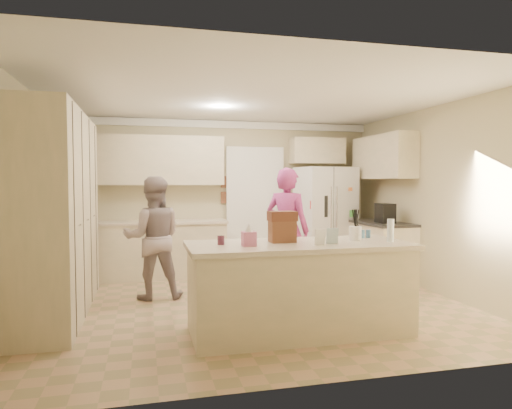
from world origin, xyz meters
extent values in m
cube|color=tan|center=(0.00, 0.00, -0.01)|extent=(5.20, 4.60, 0.02)
cube|color=white|center=(0.00, 0.00, 2.61)|extent=(5.20, 4.60, 0.02)
cube|color=#C2B88F|center=(0.00, 2.31, 1.30)|extent=(5.20, 0.02, 2.60)
cube|color=#C2B88F|center=(0.00, -2.31, 1.30)|extent=(5.20, 0.02, 2.60)
cube|color=#C2B88F|center=(-2.61, 0.00, 1.30)|extent=(0.02, 4.60, 2.60)
cube|color=#C2B88F|center=(2.61, 0.00, 1.30)|extent=(0.02, 4.60, 2.60)
cube|color=white|center=(0.00, 2.26, 2.53)|extent=(5.20, 0.08, 0.12)
cube|color=#C1B896|center=(-2.30, 0.20, 1.18)|extent=(0.60, 2.60, 2.35)
cube|color=#C1B896|center=(-1.15, 2.00, 0.44)|extent=(2.20, 0.60, 0.88)
cube|color=beige|center=(-1.15, 1.99, 0.90)|extent=(2.24, 0.63, 0.04)
cube|color=#C1B896|center=(-1.15, 2.12, 1.90)|extent=(2.20, 0.35, 0.80)
cube|color=black|center=(0.55, 2.28, 1.05)|extent=(0.90, 0.06, 2.10)
cube|color=white|center=(0.55, 2.24, 1.05)|extent=(1.02, 0.03, 2.22)
cube|color=brown|center=(0.02, 2.27, 1.55)|extent=(0.15, 0.02, 0.20)
cube|color=brown|center=(0.02, 2.27, 1.28)|extent=(0.15, 0.02, 0.20)
cube|color=white|center=(1.68, 1.81, 0.90)|extent=(1.00, 0.83, 1.80)
cube|color=gray|center=(1.68, 1.46, 0.90)|extent=(0.02, 0.02, 1.78)
cube|color=black|center=(1.46, 1.45, 1.15)|extent=(0.22, 0.03, 0.35)
cylinder|color=silver|center=(1.63, 1.44, 1.05)|extent=(0.02, 0.02, 0.85)
cylinder|color=silver|center=(1.73, 1.44, 1.05)|extent=(0.02, 0.02, 0.85)
cube|color=#C1B896|center=(1.65, 2.12, 2.10)|extent=(0.95, 0.35, 0.45)
cube|color=#C1B896|center=(2.30, 1.00, 0.44)|extent=(0.60, 1.20, 0.88)
cube|color=#2D2B28|center=(2.29, 1.00, 0.90)|extent=(0.63, 1.24, 0.04)
cube|color=#C1B896|center=(2.43, 1.20, 1.95)|extent=(0.35, 1.50, 0.70)
cube|color=black|center=(2.25, 0.80, 1.07)|extent=(0.22, 0.28, 0.30)
cube|color=#C1B896|center=(0.20, -1.10, 0.44)|extent=(2.20, 0.90, 0.88)
cube|color=beige|center=(0.20, -1.10, 0.90)|extent=(2.28, 0.96, 0.05)
cylinder|color=white|center=(0.85, -1.05, 1.00)|extent=(0.13, 0.13, 0.15)
cube|color=pink|center=(-0.35, -1.20, 1.00)|extent=(0.13, 0.13, 0.14)
cone|color=white|center=(-0.35, -1.20, 1.10)|extent=(0.08, 0.08, 0.08)
cube|color=brown|center=(0.05, -1.00, 1.04)|extent=(0.26, 0.18, 0.22)
cube|color=#592D1E|center=(0.05, -1.00, 1.20)|extent=(0.28, 0.20, 0.10)
cylinder|color=#59263F|center=(-0.60, -1.05, 0.97)|extent=(0.07, 0.07, 0.09)
cube|color=white|center=(0.35, -1.30, 1.01)|extent=(0.12, 0.06, 0.16)
cube|color=silver|center=(0.50, -1.25, 1.01)|extent=(0.12, 0.05, 0.16)
cylinder|color=silver|center=(1.15, -1.25, 1.04)|extent=(0.07, 0.07, 0.24)
cylinder|color=teal|center=(1.02, -0.88, 0.97)|extent=(0.05, 0.05, 0.09)
cylinder|color=teal|center=(1.09, -0.88, 0.97)|extent=(0.05, 0.05, 0.09)
imported|color=gray|center=(-1.23, 0.66, 0.81)|extent=(0.79, 0.62, 1.62)
imported|color=#BA3797|center=(0.61, 0.57, 0.87)|extent=(0.75, 0.74, 1.75)
camera|label=1|loc=(-1.33, -5.50, 1.55)|focal=32.00mm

